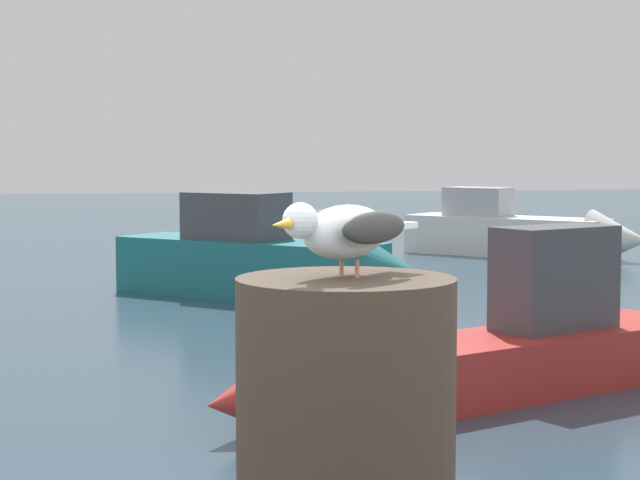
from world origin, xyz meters
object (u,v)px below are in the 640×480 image
(seagull, at_px, (344,230))
(boat_white, at_px, (529,233))
(boat_teal, at_px, (274,262))
(boat_red, at_px, (468,356))

(seagull, height_order, boat_white, seagull)
(boat_teal, height_order, boat_white, boat_teal)
(boat_red, bearing_deg, boat_white, 66.12)
(boat_red, distance_m, boat_white, 14.84)
(seagull, xyz_separation_m, boat_teal, (2.29, 15.84, -1.69))
(seagull, distance_m, boat_white, 23.63)
(seagull, relative_size, boat_teal, 0.07)
(boat_teal, height_order, boat_red, boat_teal)
(seagull, bearing_deg, boat_red, 69.76)
(seagull, bearing_deg, boat_teal, 81.79)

